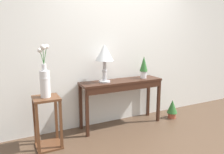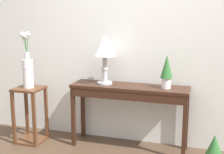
{
  "view_description": "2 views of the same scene",
  "coord_description": "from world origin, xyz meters",
  "px_view_note": "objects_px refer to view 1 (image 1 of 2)",
  "views": [
    {
      "loc": [
        -1.8,
        -1.76,
        1.52
      ],
      "look_at": [
        -0.31,
        1.2,
        0.86
      ],
      "focal_mm": 34.18,
      "sensor_mm": 36.0,
      "label": 1
    },
    {
      "loc": [
        0.75,
        -2.18,
        1.61
      ],
      "look_at": [
        -0.32,
        1.19,
        0.88
      ],
      "focal_mm": 49.1,
      "sensor_mm": 36.0,
      "label": 2
    }
  ],
  "objects_px": {
    "flower_vase_tall": "(45,79)",
    "console_table": "(122,87)",
    "pedestal_stand_left": "(48,122)",
    "table_lamp": "(104,55)",
    "potted_plant_floor": "(172,108)",
    "potted_plant_on_console": "(144,66)"
  },
  "relations": [
    {
      "from": "flower_vase_tall",
      "to": "console_table",
      "type": "bearing_deg",
      "value": 7.68
    },
    {
      "from": "console_table",
      "to": "pedestal_stand_left",
      "type": "xyz_separation_m",
      "value": [
        -1.25,
        -0.17,
        -0.31
      ]
    },
    {
      "from": "table_lamp",
      "to": "potted_plant_floor",
      "type": "height_order",
      "value": "table_lamp"
    },
    {
      "from": "flower_vase_tall",
      "to": "potted_plant_floor",
      "type": "xyz_separation_m",
      "value": [
        2.24,
        0.04,
        -0.77
      ]
    },
    {
      "from": "console_table",
      "to": "flower_vase_tall",
      "type": "relative_size",
      "value": 2.01
    },
    {
      "from": "console_table",
      "to": "potted_plant_on_console",
      "type": "distance_m",
      "value": 0.54
    },
    {
      "from": "console_table",
      "to": "potted_plant_floor",
      "type": "bearing_deg",
      "value": -7.66
    },
    {
      "from": "table_lamp",
      "to": "pedestal_stand_left",
      "type": "bearing_deg",
      "value": -168.58
    },
    {
      "from": "flower_vase_tall",
      "to": "potted_plant_on_console",
      "type": "bearing_deg",
      "value": 6.23
    },
    {
      "from": "pedestal_stand_left",
      "to": "potted_plant_on_console",
      "type": "bearing_deg",
      "value": 6.18
    },
    {
      "from": "potted_plant_on_console",
      "to": "flower_vase_tall",
      "type": "bearing_deg",
      "value": -173.77
    },
    {
      "from": "console_table",
      "to": "potted_plant_floor",
      "type": "height_order",
      "value": "console_table"
    },
    {
      "from": "table_lamp",
      "to": "flower_vase_tall",
      "type": "height_order",
      "value": "flower_vase_tall"
    },
    {
      "from": "potted_plant_on_console",
      "to": "potted_plant_floor",
      "type": "xyz_separation_m",
      "value": [
        0.56,
        -0.15,
        -0.8
      ]
    },
    {
      "from": "table_lamp",
      "to": "flower_vase_tall",
      "type": "relative_size",
      "value": 0.86
    },
    {
      "from": "pedestal_stand_left",
      "to": "potted_plant_floor",
      "type": "xyz_separation_m",
      "value": [
        2.24,
        0.03,
        -0.17
      ]
    },
    {
      "from": "potted_plant_on_console",
      "to": "console_table",
      "type": "bearing_deg",
      "value": -178.01
    },
    {
      "from": "table_lamp",
      "to": "flower_vase_tall",
      "type": "bearing_deg",
      "value": -168.49
    },
    {
      "from": "flower_vase_tall",
      "to": "potted_plant_floor",
      "type": "distance_m",
      "value": 2.37
    },
    {
      "from": "pedestal_stand_left",
      "to": "flower_vase_tall",
      "type": "height_order",
      "value": "flower_vase_tall"
    },
    {
      "from": "table_lamp",
      "to": "console_table",
      "type": "bearing_deg",
      "value": -4.35
    },
    {
      "from": "console_table",
      "to": "flower_vase_tall",
      "type": "bearing_deg",
      "value": -172.32
    }
  ]
}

